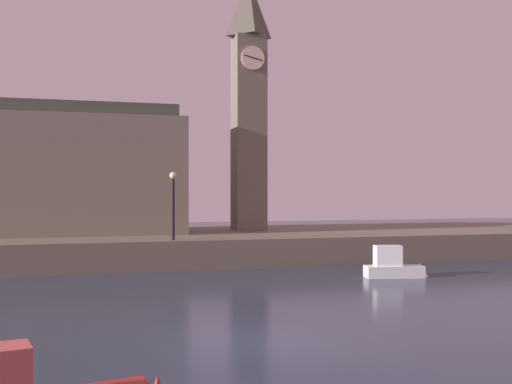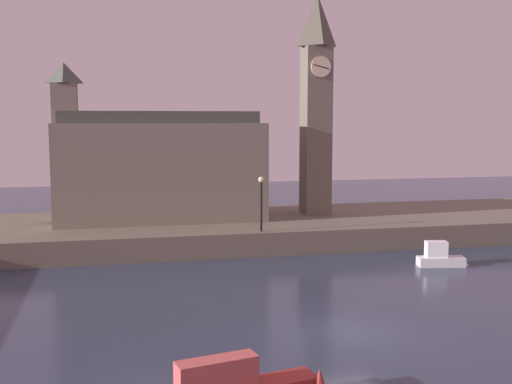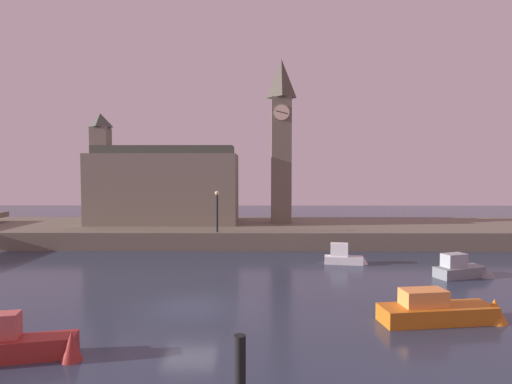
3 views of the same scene
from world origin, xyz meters
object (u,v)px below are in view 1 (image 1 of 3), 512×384
(parliament_hall, at_px, (54,170))
(boat_ferry_white, at_px, (397,267))
(streetlamp, at_px, (173,197))
(clock_tower, at_px, (249,99))

(parliament_hall, distance_m, boat_ferry_white, 19.81)
(parliament_hall, relative_size, streetlamp, 4.14)
(parliament_hall, bearing_deg, streetlamp, -46.05)
(boat_ferry_white, bearing_deg, clock_tower, 108.64)
(parliament_hall, relative_size, boat_ferry_white, 4.42)
(clock_tower, xyz_separation_m, parliament_hall, (-11.60, -0.31, -4.56))
(parliament_hall, bearing_deg, boat_ferry_white, -36.18)
(clock_tower, bearing_deg, boat_ferry_white, -71.36)
(parliament_hall, height_order, boat_ferry_white, parliament_hall)
(streetlamp, bearing_deg, parliament_hall, 133.95)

